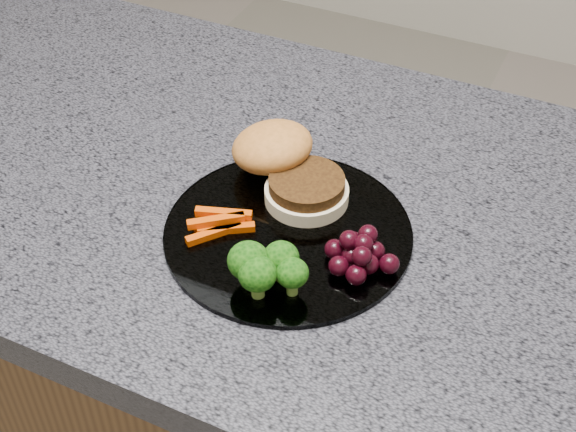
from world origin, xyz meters
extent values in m
cube|color=brown|center=(0.00, 0.00, 0.43)|extent=(1.20, 0.60, 0.86)
cube|color=#504F59|center=(0.00, 0.00, 0.88)|extent=(1.20, 0.60, 0.04)
cylinder|color=white|center=(0.10, -0.06, 0.90)|extent=(0.26, 0.26, 0.01)
cylinder|color=beige|center=(0.10, -0.01, 0.91)|extent=(0.11, 0.11, 0.02)
cylinder|color=#42260C|center=(0.10, -0.01, 0.93)|extent=(0.10, 0.10, 0.01)
ellipsoid|color=#C67431|center=(0.04, 0.02, 0.93)|extent=(0.11, 0.11, 0.05)
cube|color=#CE4003|center=(0.03, -0.09, 0.91)|extent=(0.05, 0.05, 0.01)
cube|color=#CE4003|center=(0.04, -0.09, 0.91)|extent=(0.06, 0.04, 0.01)
cube|color=#CE4003|center=(0.03, -0.10, 0.91)|extent=(0.04, 0.05, 0.01)
cube|color=#CE4003|center=(0.03, -0.08, 0.92)|extent=(0.06, 0.03, 0.01)
cube|color=#CE4003|center=(0.03, -0.09, 0.92)|extent=(0.05, 0.04, 0.01)
cylinder|color=olive|center=(0.10, -0.15, 0.91)|extent=(0.01, 0.01, 0.02)
ellipsoid|color=#0A3407|center=(0.10, -0.15, 0.94)|extent=(0.04, 0.04, 0.04)
cylinder|color=olive|center=(0.12, -0.13, 0.91)|extent=(0.01, 0.01, 0.02)
ellipsoid|color=#0A3407|center=(0.12, -0.13, 0.93)|extent=(0.04, 0.04, 0.03)
cylinder|color=olive|center=(0.11, -0.16, 0.91)|extent=(0.01, 0.01, 0.02)
ellipsoid|color=#0A3407|center=(0.11, -0.16, 0.93)|extent=(0.04, 0.04, 0.03)
cylinder|color=olive|center=(0.14, -0.14, 0.91)|extent=(0.01, 0.01, 0.02)
ellipsoid|color=#0A3407|center=(0.14, -0.14, 0.93)|extent=(0.03, 0.03, 0.03)
sphere|color=black|center=(0.18, -0.08, 0.92)|extent=(0.02, 0.02, 0.02)
sphere|color=black|center=(0.20, -0.08, 0.92)|extent=(0.02, 0.02, 0.02)
sphere|color=black|center=(0.20, -0.06, 0.92)|extent=(0.02, 0.02, 0.02)
sphere|color=black|center=(0.17, -0.06, 0.92)|extent=(0.02, 0.02, 0.02)
sphere|color=black|center=(0.16, -0.08, 0.92)|extent=(0.02, 0.02, 0.02)
sphere|color=black|center=(0.17, -0.10, 0.92)|extent=(0.02, 0.02, 0.02)
sphere|color=black|center=(0.19, -0.10, 0.92)|extent=(0.02, 0.02, 0.02)
sphere|color=black|center=(0.21, -0.08, 0.92)|extent=(0.02, 0.02, 0.02)
sphere|color=black|center=(0.19, -0.07, 0.93)|extent=(0.02, 0.02, 0.02)
sphere|color=black|center=(0.17, -0.08, 0.93)|extent=(0.02, 0.02, 0.02)
sphere|color=black|center=(0.19, -0.09, 0.93)|extent=(0.02, 0.02, 0.02)
sphere|color=black|center=(0.19, -0.06, 0.93)|extent=(0.02, 0.02, 0.02)
camera|label=1|loc=(0.36, -0.62, 1.48)|focal=50.00mm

